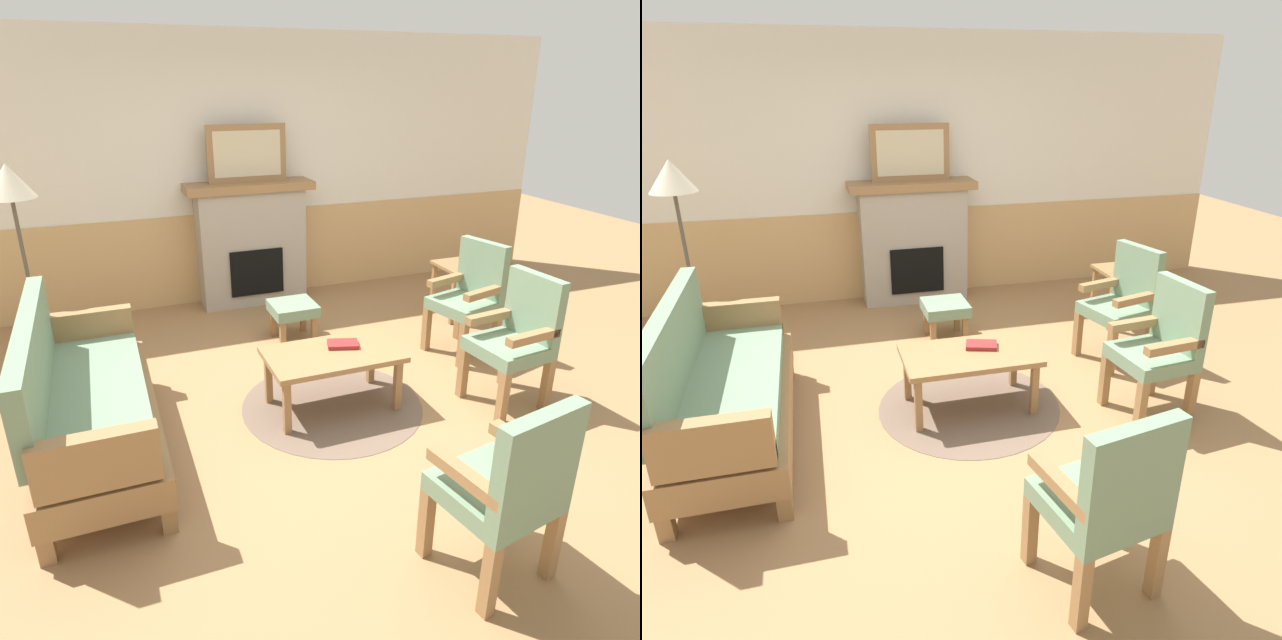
% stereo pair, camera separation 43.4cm
% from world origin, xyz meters
% --- Properties ---
extents(ground_plane, '(14.00, 14.00, 0.00)m').
position_xyz_m(ground_plane, '(0.00, 0.00, 0.00)').
color(ground_plane, '#997047').
extents(wall_back, '(7.20, 0.14, 2.70)m').
position_xyz_m(wall_back, '(0.00, 2.60, 1.31)').
color(wall_back, silver).
rests_on(wall_back, ground_plane).
extents(fireplace, '(1.30, 0.44, 1.28)m').
position_xyz_m(fireplace, '(0.00, 2.35, 0.65)').
color(fireplace, '#A39989').
rests_on(fireplace, ground_plane).
extents(framed_picture, '(0.80, 0.04, 0.56)m').
position_xyz_m(framed_picture, '(0.00, 2.35, 1.56)').
color(framed_picture, olive).
rests_on(framed_picture, fireplace).
extents(couch, '(0.70, 1.80, 0.98)m').
position_xyz_m(couch, '(-1.68, -0.01, 0.40)').
color(couch, olive).
rests_on(couch, ground_plane).
extents(coffee_table, '(0.96, 0.56, 0.44)m').
position_xyz_m(coffee_table, '(-0.04, 0.01, 0.39)').
color(coffee_table, olive).
rests_on(coffee_table, ground_plane).
extents(round_rug, '(1.34, 1.34, 0.01)m').
position_xyz_m(round_rug, '(-0.04, 0.01, 0.00)').
color(round_rug, brown).
rests_on(round_rug, ground_plane).
extents(book_on_table, '(0.26, 0.20, 0.03)m').
position_xyz_m(book_on_table, '(0.07, 0.08, 0.46)').
color(book_on_table, maroon).
rests_on(book_on_table, coffee_table).
extents(footstool, '(0.40, 0.40, 0.36)m').
position_xyz_m(footstool, '(0.08, 1.23, 0.28)').
color(footstool, olive).
rests_on(footstool, ground_plane).
extents(armchair_near_fireplace, '(0.58, 0.58, 0.98)m').
position_xyz_m(armchair_near_fireplace, '(1.43, 0.46, 0.54)').
color(armchair_near_fireplace, olive).
rests_on(armchair_near_fireplace, ground_plane).
extents(armchair_by_window_left, '(0.53, 0.53, 0.98)m').
position_xyz_m(armchair_by_window_left, '(1.24, -0.40, 0.54)').
color(armchair_by_window_left, olive).
rests_on(armchair_by_window_left, ground_plane).
extents(armchair_front_left, '(0.56, 0.56, 0.98)m').
position_xyz_m(armchair_front_left, '(0.11, -1.73, 0.54)').
color(armchair_front_left, olive).
rests_on(armchair_front_left, ground_plane).
extents(side_table, '(0.44, 0.44, 0.55)m').
position_xyz_m(side_table, '(1.83, 1.18, 0.43)').
color(side_table, olive).
rests_on(side_table, ground_plane).
extents(floor_lamp_by_couch, '(0.36, 0.36, 1.68)m').
position_xyz_m(floor_lamp_by_couch, '(-2.04, 1.39, 1.45)').
color(floor_lamp_by_couch, '#332D28').
rests_on(floor_lamp_by_couch, ground_plane).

